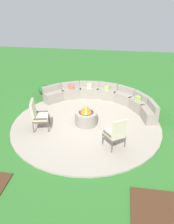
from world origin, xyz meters
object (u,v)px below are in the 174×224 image
at_px(fire_pit, 86,117).
at_px(curved_stone_bench, 103,97).
at_px(lounge_chair_front_left, 38,115).
at_px(potted_plant_2, 44,91).
at_px(lounge_chair_front_right, 116,133).

relative_size(fire_pit, curved_stone_bench, 0.17).
height_order(lounge_chair_front_left, potted_plant_2, lounge_chair_front_left).
distance_m(fire_pit, curved_stone_bench, 1.89).
bearing_deg(curved_stone_bench, lounge_chair_front_right, -77.76).
distance_m(lounge_chair_front_left, lounge_chair_front_right, 2.89).
bearing_deg(curved_stone_bench, lounge_chair_front_left, -131.30).
relative_size(fire_pit, lounge_chair_front_right, 0.78).
bearing_deg(lounge_chair_front_right, lounge_chair_front_left, 125.57).
relative_size(lounge_chair_front_left, potted_plant_2, 1.69).
relative_size(lounge_chair_front_right, potted_plant_2, 1.63).
distance_m(fire_pit, potted_plant_2, 3.18).
xyz_separation_m(lounge_chair_front_left, lounge_chair_front_right, (2.79, -0.73, -0.02)).
bearing_deg(potted_plant_2, lounge_chair_front_right, -44.63).
bearing_deg(potted_plant_2, lounge_chair_front_left, -75.51).
xyz_separation_m(curved_stone_bench, potted_plant_2, (-2.82, 0.32, -0.01)).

